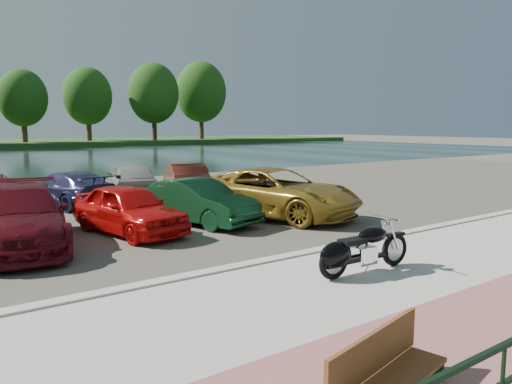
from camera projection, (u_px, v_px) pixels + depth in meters
ground at (409, 270)px, 10.15m from camera, size 200.00×200.00×0.00m
promenade at (454, 280)px, 9.35m from camera, size 60.00×6.00×0.10m
kerb at (339, 248)px, 11.75m from camera, size 60.00×0.30×0.14m
parking_lot at (168, 202)px, 18.97m from camera, size 60.00×18.00×0.04m
river at (16, 160)px, 42.22m from camera, size 120.00×40.00×0.00m
far_trees at (9, 89)px, 64.43m from camera, size 70.25×10.68×12.52m
motorcycle at (357, 251)px, 9.51m from camera, size 2.33×0.75×1.05m
park_bench at (384, 371)px, 5.15m from camera, size 1.85×0.81×0.72m
car_3 at (21, 217)px, 11.81m from camera, size 3.07×5.41×1.48m
car_4 at (129, 209)px, 13.34m from camera, size 2.25×4.13×1.33m
car_5 at (198, 202)px, 14.69m from camera, size 2.37×4.20×1.31m
car_6 at (275, 193)px, 15.77m from camera, size 4.17×6.06×1.54m
car_11 at (67, 189)px, 17.77m from camera, size 2.90×4.65×1.26m
car_12 at (132, 180)px, 19.54m from camera, size 2.91×4.70×1.49m
car_13 at (185, 179)px, 20.75m from camera, size 2.65×4.29×1.33m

